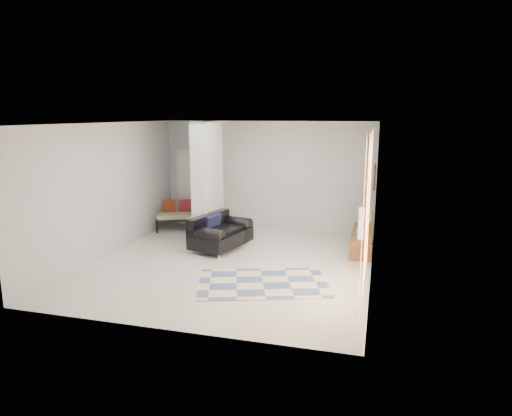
# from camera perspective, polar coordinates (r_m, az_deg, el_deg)

# --- Properties ---
(floor) EXTENTS (6.00, 6.00, 0.00)m
(floor) POSITION_cam_1_polar(r_m,az_deg,el_deg) (9.33, -3.13, -6.92)
(floor) COLOR beige
(floor) RESTS_ON ground
(ceiling) EXTENTS (6.00, 6.00, 0.00)m
(ceiling) POSITION_cam_1_polar(r_m,az_deg,el_deg) (8.85, -3.33, 10.53)
(ceiling) COLOR white
(ceiling) RESTS_ON wall_back
(wall_back) EXTENTS (6.00, 0.00, 6.00)m
(wall_back) POSITION_cam_1_polar(r_m,az_deg,el_deg) (11.83, 1.40, 4.04)
(wall_back) COLOR #B1B4B6
(wall_back) RESTS_ON ground
(wall_front) EXTENTS (6.00, 0.00, 6.00)m
(wall_front) POSITION_cam_1_polar(r_m,az_deg,el_deg) (6.28, -11.95, -3.12)
(wall_front) COLOR #B1B4B6
(wall_front) RESTS_ON ground
(wall_left) EXTENTS (0.00, 6.00, 6.00)m
(wall_left) POSITION_cam_1_polar(r_m,az_deg,el_deg) (10.19, -18.07, 2.21)
(wall_left) COLOR #B1B4B6
(wall_left) RESTS_ON ground
(wall_right) EXTENTS (0.00, 6.00, 6.00)m
(wall_right) POSITION_cam_1_polar(r_m,az_deg,el_deg) (8.53, 14.57, 0.66)
(wall_right) COLOR #B1B4B6
(wall_right) RESTS_ON ground
(partition_column) EXTENTS (0.35, 1.20, 2.80)m
(partition_column) POSITION_cam_1_polar(r_m,az_deg,el_deg) (10.84, -6.06, 3.27)
(partition_column) COLOR silver
(partition_column) RESTS_ON floor
(hallway_door) EXTENTS (0.85, 0.06, 2.04)m
(hallway_door) POSITION_cam_1_polar(r_m,az_deg,el_deg) (12.52, -8.04, 2.59)
(hallway_door) COLOR beige
(hallway_door) RESTS_ON floor
(curtain) EXTENTS (0.00, 2.55, 2.55)m
(curtain) POSITION_cam_1_polar(r_m,az_deg,el_deg) (7.40, 13.81, -0.57)
(curtain) COLOR #FA8241
(curtain) RESTS_ON wall_right
(wall_art) EXTENTS (0.04, 0.45, 0.55)m
(wall_art) POSITION_cam_1_polar(r_m,az_deg,el_deg) (10.17, 14.65, 3.82)
(wall_art) COLOR #3C1F10
(wall_art) RESTS_ON wall_right
(media_console) EXTENTS (0.45, 1.79, 0.80)m
(media_console) POSITION_cam_1_polar(r_m,az_deg,el_deg) (10.47, 13.15, -3.98)
(media_console) COLOR brown
(media_console) RESTS_ON floor
(loveseat) EXTENTS (1.18, 1.63, 0.76)m
(loveseat) POSITION_cam_1_polar(r_m,az_deg,el_deg) (10.27, -4.66, -3.11)
(loveseat) COLOR silver
(loveseat) RESTS_ON floor
(daybed) EXTENTS (1.96, 1.44, 0.77)m
(daybed) POSITION_cam_1_polar(r_m,az_deg,el_deg) (12.12, -8.16, -0.63)
(daybed) COLOR black
(daybed) RESTS_ON floor
(area_rug) EXTENTS (2.65, 2.16, 0.01)m
(area_rug) POSITION_cam_1_polar(r_m,az_deg,el_deg) (8.28, 0.87, -9.34)
(area_rug) COLOR beige
(area_rug) RESTS_ON floor
(cylinder_lamp) EXTENTS (0.12, 0.12, 0.67)m
(cylinder_lamp) POSITION_cam_1_polar(r_m,az_deg,el_deg) (9.76, 13.03, -1.91)
(cylinder_lamp) COLOR white
(cylinder_lamp) RESTS_ON media_console
(bronze_figurine) EXTENTS (0.14, 0.14, 0.25)m
(bronze_figurine) POSITION_cam_1_polar(r_m,az_deg,el_deg) (10.97, 13.10, -1.52)
(bronze_figurine) COLOR black
(bronze_figurine) RESTS_ON media_console
(vase) EXTENTS (0.19, 0.19, 0.20)m
(vase) POSITION_cam_1_polar(r_m,az_deg,el_deg) (10.27, 12.91, -2.56)
(vase) COLOR silver
(vase) RESTS_ON media_console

